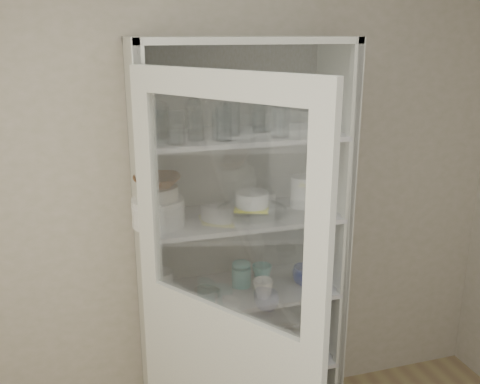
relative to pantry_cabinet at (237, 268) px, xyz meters
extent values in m
cube|color=#B2AB91|center=(-0.20, 0.16, 0.36)|extent=(3.60, 0.02, 2.60)
cube|color=silver|center=(-0.48, -0.06, 0.11)|extent=(0.03, 0.45, 2.10)
cube|color=silver|center=(0.48, -0.06, 0.11)|extent=(0.03, 0.45, 2.10)
cube|color=gray|center=(0.00, 0.15, 0.11)|extent=(1.00, 0.03, 2.10)
cube|color=silver|center=(0.00, -0.06, 1.14)|extent=(1.00, 0.45, 0.03)
cube|color=silver|center=(0.00, -0.08, -0.49)|extent=(0.94, 0.42, 0.02)
cube|color=silver|center=(0.00, -0.08, -0.09)|extent=(0.94, 0.42, 0.02)
cube|color=silver|center=(0.00, -0.08, 0.31)|extent=(0.94, 0.42, 0.02)
cube|color=silver|center=(0.00, -0.08, 0.71)|extent=(0.94, 0.42, 0.02)
cube|color=silver|center=(-0.25, -0.66, 1.01)|extent=(0.54, 0.77, 0.10)
cube|color=silver|center=(-0.47, -0.32, 0.56)|extent=(0.08, 0.10, 0.80)
cube|color=silver|center=(-0.02, -0.99, 0.56)|extent=(0.08, 0.10, 0.80)
cube|color=silver|center=(-0.25, -0.66, 0.56)|extent=(0.42, 0.60, 0.78)
cylinder|color=silver|center=(-0.33, -0.22, 0.79)|extent=(0.08, 0.08, 0.14)
cylinder|color=silver|center=(-0.40, -0.22, 0.80)|extent=(0.09, 0.09, 0.15)
cylinder|color=silver|center=(-0.13, -0.17, 0.78)|extent=(0.07, 0.07, 0.12)
cylinder|color=silver|center=(-0.12, -0.20, 0.79)|extent=(0.08, 0.08, 0.15)
cylinder|color=silver|center=(0.14, -0.20, 0.79)|extent=(0.08, 0.08, 0.13)
cylinder|color=silver|center=(0.17, -0.18, 0.79)|extent=(0.08, 0.08, 0.13)
cylinder|color=silver|center=(0.41, -0.17, 0.79)|extent=(0.09, 0.09, 0.13)
cylinder|color=silver|center=(-0.41, -0.04, 0.78)|extent=(0.08, 0.08, 0.13)
cylinder|color=silver|center=(-0.37, -0.05, 0.79)|extent=(0.09, 0.09, 0.14)
cylinder|color=silver|center=(-0.05, -0.09, 0.80)|extent=(0.09, 0.09, 0.15)
cylinder|color=silver|center=(0.10, -0.05, 0.78)|extent=(0.08, 0.08, 0.13)
cylinder|color=silver|center=(0.15, -0.05, 0.78)|extent=(0.07, 0.07, 0.13)
cylinder|color=white|center=(-0.41, -0.10, 0.38)|extent=(0.24, 0.24, 0.13)
cylinder|color=white|center=(-0.41, 0.06, 0.36)|extent=(0.20, 0.20, 0.08)
cylinder|color=silver|center=(-0.41, -0.10, 0.48)|extent=(0.23, 0.23, 0.06)
imported|color=brown|center=(-0.41, -0.10, 0.53)|extent=(0.24, 0.24, 0.05)
cylinder|color=silver|center=(0.07, -0.05, 0.33)|extent=(0.46, 0.46, 0.02)
cube|color=yellow|center=(0.07, -0.05, 0.35)|extent=(0.21, 0.21, 0.01)
cylinder|color=white|center=(0.07, -0.05, 0.39)|extent=(0.21, 0.21, 0.07)
cylinder|color=silver|center=(0.34, -0.05, 0.40)|extent=(0.12, 0.12, 0.16)
imported|color=navy|center=(0.33, -0.13, -0.03)|extent=(0.16, 0.16, 0.10)
imported|color=teal|center=(0.13, -0.04, -0.03)|extent=(0.14, 0.14, 0.10)
imported|color=white|center=(0.08, -0.20, -0.03)|extent=(0.13, 0.13, 0.09)
cylinder|color=teal|center=(0.01, -0.05, -0.03)|extent=(0.10, 0.10, 0.10)
ellipsoid|color=teal|center=(0.01, -0.05, 0.03)|extent=(0.10, 0.10, 0.02)
cylinder|color=beige|center=(-0.20, -0.12, -0.06)|extent=(0.11, 0.11, 0.04)
cylinder|color=white|center=(-0.40, -0.06, -0.01)|extent=(0.15, 0.15, 0.14)
imported|color=silver|center=(-0.20, -0.11, -0.45)|extent=(0.28, 0.28, 0.07)
cube|color=gray|center=(0.20, -0.06, -0.45)|extent=(0.24, 0.20, 0.06)
cylinder|color=silver|center=(-0.23, -0.16, 0.79)|extent=(0.07, 0.07, 0.15)
camera|label=1|loc=(-0.72, -2.44, 1.19)|focal=40.00mm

